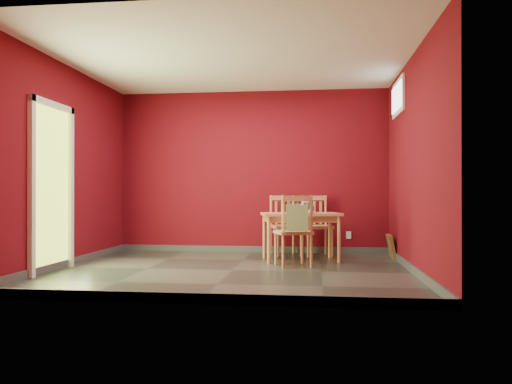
# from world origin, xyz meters

# --- Properties ---
(ground) EXTENTS (4.50, 4.50, 0.00)m
(ground) POSITION_xyz_m (0.00, 0.00, 0.00)
(ground) COLOR #2D342D
(ground) RESTS_ON ground
(room_shell) EXTENTS (4.50, 4.50, 4.50)m
(room_shell) POSITION_xyz_m (0.00, 0.00, 0.05)
(room_shell) COLOR #5D0913
(room_shell) RESTS_ON ground
(doorway) EXTENTS (0.06, 1.01, 2.13)m
(doorway) POSITION_xyz_m (-2.23, -0.40, 1.12)
(doorway) COLOR #B7D838
(doorway) RESTS_ON ground
(window) EXTENTS (0.05, 0.90, 0.50)m
(window) POSITION_xyz_m (2.23, 1.00, 2.35)
(window) COLOR white
(window) RESTS_ON room_shell
(outlet_plate) EXTENTS (0.08, 0.02, 0.12)m
(outlet_plate) POSITION_xyz_m (1.60, 1.99, 0.30)
(outlet_plate) COLOR silver
(outlet_plate) RESTS_ON room_shell
(dining_table) EXTENTS (1.23, 0.87, 0.70)m
(dining_table) POSITION_xyz_m (0.84, 1.02, 0.61)
(dining_table) COLOR tan
(dining_table) RESTS_ON ground
(table_runner) EXTENTS (0.41, 0.65, 0.30)m
(table_runner) POSITION_xyz_m (0.84, 0.92, 0.65)
(table_runner) COLOR #905C25
(table_runner) RESTS_ON dining_table
(chair_far_left) EXTENTS (0.57, 0.57, 0.95)m
(chair_far_left) POSITION_xyz_m (0.57, 1.69, 0.49)
(chair_far_left) COLOR tan
(chair_far_left) RESTS_ON ground
(chair_far_right) EXTENTS (0.54, 0.54, 0.95)m
(chair_far_right) POSITION_xyz_m (1.07, 1.68, 0.49)
(chair_far_right) COLOR tan
(chair_far_right) RESTS_ON ground
(chair_near) EXTENTS (0.57, 0.57, 0.96)m
(chair_near) POSITION_xyz_m (0.77, 0.39, 0.49)
(chair_near) COLOR tan
(chair_near) RESTS_ON ground
(tote_bag) EXTENTS (0.29, 0.18, 0.41)m
(tote_bag) POSITION_xyz_m (0.82, 0.17, 0.67)
(tote_bag) COLOR #899E65
(tote_bag) RESTS_ON chair_near
(cat) EXTENTS (0.43, 0.51, 0.23)m
(cat) POSITION_xyz_m (0.93, 1.00, 0.81)
(cat) COLOR slate
(cat) RESTS_ON table_runner
(picture_frame) EXTENTS (0.12, 0.36, 0.36)m
(picture_frame) POSITION_xyz_m (2.19, 1.39, 0.18)
(picture_frame) COLOR brown
(picture_frame) RESTS_ON ground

